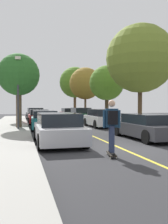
{
  "coord_description": "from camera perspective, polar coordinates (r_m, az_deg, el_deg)",
  "views": [
    {
      "loc": [
        -3.78,
        -8.92,
        1.68
      ],
      "look_at": [
        -0.26,
        4.83,
        1.3
      ],
      "focal_mm": 39.45,
      "sensor_mm": 36.0,
      "label": 1
    }
  ],
  "objects": [
    {
      "name": "streetlamp",
      "position": [
        16.69,
        -15.05,
        5.66
      ],
      "size": [
        0.36,
        0.24,
        4.72
      ],
      "color": "#38383D",
      "rests_on": "sidewalk_left"
    },
    {
      "name": "parked_car_right_near",
      "position": [
        19.11,
        3.93,
        -1.42
      ],
      "size": [
        1.89,
        4.11,
        1.38
      ],
      "color": "white",
      "rests_on": "ground"
    },
    {
      "name": "skateboard",
      "position": [
        8.21,
        6.41,
        -9.65
      ],
      "size": [
        0.37,
        0.87,
        0.1
      ],
      "color": "black",
      "rests_on": "ground"
    },
    {
      "name": "street_tree_right_far",
      "position": [
        30.54,
        0.31,
        6.62
      ],
      "size": [
        3.93,
        3.93,
        6.21
      ],
      "color": "brown",
      "rests_on": "sidewalk_right"
    },
    {
      "name": "ground",
      "position": [
        9.83,
        8.58,
        -8.31
      ],
      "size": [
        80.0,
        80.0,
        0.0
      ],
      "primitive_type": "plane",
      "color": "#2D2D30"
    },
    {
      "name": "parked_car_left_farthest",
      "position": [
        28.9,
        -11.27,
        -0.46
      ],
      "size": [
        2.06,
        4.3,
        1.39
      ],
      "color": "black",
      "rests_on": "ground"
    },
    {
      "name": "parked_car_right_far",
      "position": [
        25.62,
        -0.83,
        -0.64
      ],
      "size": [
        1.91,
        4.44,
        1.43
      ],
      "color": "#1E5B33",
      "rests_on": "ground"
    },
    {
      "name": "center_line",
      "position": [
        13.56,
        1.94,
        -5.55
      ],
      "size": [
        0.12,
        39.2,
        0.01
      ],
      "primitive_type": "cube",
      "color": "gold",
      "rests_on": "ground"
    },
    {
      "name": "parked_car_right_farthest",
      "position": [
        31.67,
        -3.46,
        -0.32
      ],
      "size": [
        1.93,
        4.57,
        1.31
      ],
      "color": "maroon",
      "rests_on": "ground"
    },
    {
      "name": "street_tree_right_farthest",
      "position": [
        36.51,
        -2.14,
        6.87
      ],
      "size": [
        4.51,
        4.51,
        7.19
      ],
      "color": "#4C3823",
      "rests_on": "sidewalk_right"
    },
    {
      "name": "street_tree_left_near",
      "position": [
        25.72,
        -14.77,
        7.81
      ],
      "size": [
        2.82,
        2.82,
        5.82
      ],
      "color": "brown",
      "rests_on": "sidewalk_left"
    },
    {
      "name": "street_tree_left_nearest",
      "position": [
        17.92,
        -14.92,
        8.27
      ],
      "size": [
        2.91,
        2.91,
        5.15
      ],
      "color": "brown",
      "rests_on": "sidewalk_left"
    },
    {
      "name": "street_tree_right_near",
      "position": [
        23.01,
        5.3,
        6.68
      ],
      "size": [
        3.22,
        3.22,
        5.23
      ],
      "color": "#3D2D1E",
      "rests_on": "sidewalk_right"
    },
    {
      "name": "parked_car_left_far",
      "position": [
        22.85,
        -10.44,
        -1.09
      ],
      "size": [
        1.91,
        4.41,
        1.3
      ],
      "color": "maroon",
      "rests_on": "ground"
    },
    {
      "name": "street_tree_right_nearest",
      "position": [
        17.16,
        12.9,
        11.95
      ],
      "size": [
        4.55,
        4.55,
        6.93
      ],
      "color": "#4C3823",
      "rests_on": "sidewalk_right"
    },
    {
      "name": "parked_car_left_nearest",
      "position": [
        10.8,
        -5.99,
        -3.86
      ],
      "size": [
        1.98,
        4.28,
        1.34
      ],
      "color": "#B7B7BC",
      "rests_on": "ground"
    },
    {
      "name": "skateboarder",
      "position": [
        8.04,
        6.47,
        -2.59
      ],
      "size": [
        0.59,
        0.71,
        1.75
      ],
      "color": "black",
      "rests_on": "skateboard"
    },
    {
      "name": "parked_car_left_near",
      "position": [
        17.31,
        -9.17,
        -1.85
      ],
      "size": [
        1.97,
        4.12,
        1.31
      ],
      "color": "#196066",
      "rests_on": "ground"
    },
    {
      "name": "parked_car_right_nearest",
      "position": [
        12.66,
        13.99,
        -3.33
      ],
      "size": [
        1.92,
        4.56,
        1.24
      ],
      "color": "#38383D",
      "rests_on": "ground"
    }
  ]
}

